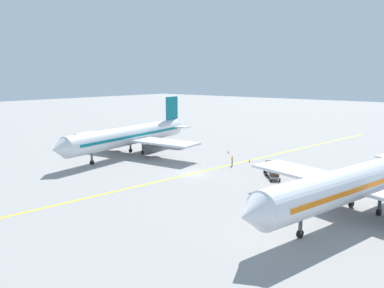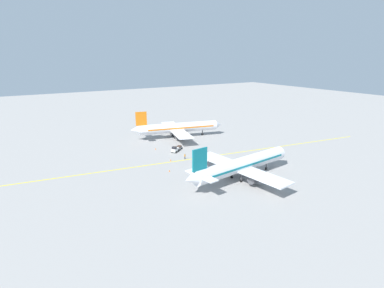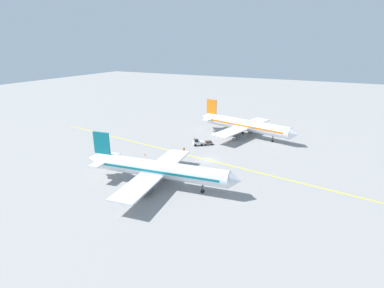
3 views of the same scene
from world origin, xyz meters
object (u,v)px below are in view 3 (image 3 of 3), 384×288
baggage_cart_trailing (208,142)px  airplane_at_gate (245,125)px  baggage_tug_white (198,143)px  ground_crew_worker (184,150)px  airplane_adjacent_stand (158,169)px  traffic_cone_by_wingtip (194,138)px  traffic_cone_near_nose (171,149)px  traffic_cone_mid_apron (145,155)px

baggage_cart_trailing → airplane_at_gate: bearing=153.0°
baggage_tug_white → ground_crew_worker: baggage_tug_white is taller
airplane_adjacent_stand → traffic_cone_by_wingtip: airplane_adjacent_stand is taller
traffic_cone_by_wingtip → airplane_at_gate: bearing=125.5°
airplane_adjacent_stand → traffic_cone_near_nose: (-21.06, -9.07, -3.43)m
airplane_at_gate → traffic_cone_near_nose: size_ratio=64.01×
airplane_at_gate → traffic_cone_near_nose: 27.07m
baggage_cart_trailing → traffic_cone_by_wingtip: size_ratio=5.30×
airplane_adjacent_stand → ground_crew_worker: size_ratio=21.15×
baggage_cart_trailing → traffic_cone_near_nose: (8.82, -7.77, -0.49)m
airplane_adjacent_stand → traffic_cone_by_wingtip: size_ratio=64.60×
airplane_at_gate → baggage_tug_white: (15.65, -9.57, -2.81)m
airplane_at_gate → traffic_cone_by_wingtip: 17.25m
baggage_tug_white → traffic_cone_mid_apron: baggage_tug_white is taller
baggage_cart_trailing → baggage_tug_white: bearing=-52.5°
traffic_cone_mid_apron → traffic_cone_by_wingtip: size_ratio=1.00×
ground_crew_worker → traffic_cone_near_nose: ground_crew_worker is taller
airplane_adjacent_stand → ground_crew_worker: (-20.34, -4.57, -2.80)m
traffic_cone_by_wingtip → baggage_cart_trailing: bearing=60.7°
airplane_at_gate → ground_crew_worker: (23.18, -10.22, -2.80)m
airplane_at_gate → traffic_cone_by_wingtip: size_ratio=64.01×
baggage_cart_trailing → traffic_cone_by_wingtip: 7.83m
airplane_at_gate → baggage_cart_trailing: bearing=-27.0°
baggage_tug_white → ground_crew_worker: 7.55m
traffic_cone_by_wingtip → airplane_adjacent_stand: bearing=13.5°
ground_crew_worker → traffic_cone_near_nose: (-0.72, -4.50, -0.63)m
baggage_tug_white → ground_crew_worker: (7.52, -0.65, 0.01)m
baggage_tug_white → baggage_cart_trailing: size_ratio=1.13×
baggage_tug_white → baggage_cart_trailing: (-2.01, 2.62, -0.14)m
airplane_at_gate → airplane_adjacent_stand: 43.88m
airplane_adjacent_stand → baggage_tug_white: bearing=-172.0°
airplane_adjacent_stand → baggage_cart_trailing: (-29.88, -1.30, -2.95)m
airplane_adjacent_stand → ground_crew_worker: 21.04m
traffic_cone_mid_apron → traffic_cone_by_wingtip: same height
airplane_at_gate → traffic_cone_mid_apron: 35.44m
baggage_cart_trailing → traffic_cone_mid_apron: 20.08m
airplane_at_gate → airplane_adjacent_stand: (43.52, -5.65, 0.00)m
ground_crew_worker → airplane_adjacent_stand: bearing=12.7°
baggage_cart_trailing → airplane_adjacent_stand: bearing=2.5°
airplane_at_gate → traffic_cone_by_wingtip: (9.81, -13.77, -3.43)m
baggage_cart_trailing → traffic_cone_mid_apron: baggage_cart_trailing is taller
traffic_cone_near_nose → baggage_cart_trailing: bearing=138.6°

